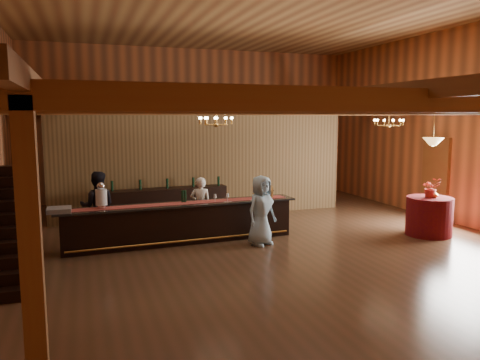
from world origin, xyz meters
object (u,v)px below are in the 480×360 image
object	(u,v)px
beverage_dispenser	(101,196)
pendant_lamp	(433,141)
staff_second	(98,206)
chandelier_left	(216,120)
bartender	(201,206)
floor_plant	(285,188)
chandelier_right	(389,122)
guest	(261,210)
tasting_bar	(182,223)
raffle_drum	(267,191)
backbar_shelf	(168,205)
round_table	(429,216)

from	to	relation	value
beverage_dispenser	pendant_lamp	world-z (taller)	pendant_lamp
staff_second	chandelier_left	bearing A→B (deg)	161.29
bartender	floor_plant	size ratio (longest dim) A/B	1.09
staff_second	floor_plant	bearing A→B (deg)	-152.76
beverage_dispenser	chandelier_left	distance (m)	3.11
staff_second	floor_plant	xyz separation A→B (m)	(5.99, 2.31, -0.17)
chandelier_right	guest	size ratio (longest dim) A/B	0.48
tasting_bar	raffle_drum	distance (m)	2.31
backbar_shelf	round_table	world-z (taller)	round_table
tasting_bar	staff_second	distance (m)	2.09
tasting_bar	backbar_shelf	size ratio (longest dim) A/B	1.67
staff_second	raffle_drum	bearing A→B (deg)	175.86
beverage_dispenser	backbar_shelf	world-z (taller)	beverage_dispenser
backbar_shelf	guest	bearing A→B (deg)	-67.38
raffle_drum	chandelier_left	xyz separation A→B (m)	(-1.46, -0.48, 1.79)
backbar_shelf	chandelier_left	bearing A→B (deg)	-81.56
tasting_bar	chandelier_left	bearing A→B (deg)	-31.90
pendant_lamp	floor_plant	distance (m)	5.17
bartender	floor_plant	xyz separation A→B (m)	(3.45, 2.45, -0.06)
chandelier_right	tasting_bar	bearing A→B (deg)	-176.94
raffle_drum	chandelier_right	bearing A→B (deg)	4.02
beverage_dispenser	guest	bearing A→B (deg)	-11.74
tasting_bar	chandelier_left	xyz separation A→B (m)	(0.76, -0.43, 2.44)
tasting_bar	staff_second	xyz separation A→B (m)	(-1.89, 0.80, 0.37)
chandelier_right	floor_plant	world-z (taller)	chandelier_right
beverage_dispenser	guest	xyz separation A→B (m)	(3.58, -0.74, -0.42)
tasting_bar	round_table	size ratio (longest dim) A/B	5.08
chandelier_left	pendant_lamp	bearing A→B (deg)	-9.31
guest	round_table	bearing A→B (deg)	-30.96
chandelier_right	bartender	bearing A→B (deg)	176.35
chandelier_left	floor_plant	xyz separation A→B (m)	(3.34, 3.54, -2.25)
chandelier_left	floor_plant	world-z (taller)	chandelier_left
backbar_shelf	pendant_lamp	size ratio (longest dim) A/B	3.86
tasting_bar	round_table	bearing A→B (deg)	-14.60
bartender	guest	xyz separation A→B (m)	(1.11, -1.44, 0.08)
tasting_bar	staff_second	size ratio (longest dim) A/B	3.37
chandelier_left	guest	size ratio (longest dim) A/B	0.48
tasting_bar	beverage_dispenser	distance (m)	1.98
chandelier_right	backbar_shelf	bearing A→B (deg)	160.38
chandelier_right	floor_plant	bearing A→B (deg)	124.43
beverage_dispenser	chandelier_right	distance (m)	8.01
round_table	pendant_lamp	xyz separation A→B (m)	(0.00, 0.00, 1.91)
pendant_lamp	staff_second	xyz separation A→B (m)	(-8.04, 2.11, -1.54)
chandelier_left	bartender	bearing A→B (deg)	96.20
raffle_drum	staff_second	xyz separation A→B (m)	(-4.11, 0.75, -0.28)
bartender	guest	bearing A→B (deg)	147.23
tasting_bar	beverage_dispenser	size ratio (longest dim) A/B	9.64
guest	floor_plant	world-z (taller)	guest
guest	floor_plant	xyz separation A→B (m)	(2.34, 3.89, -0.14)
beverage_dispenser	backbar_shelf	size ratio (longest dim) A/B	0.17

